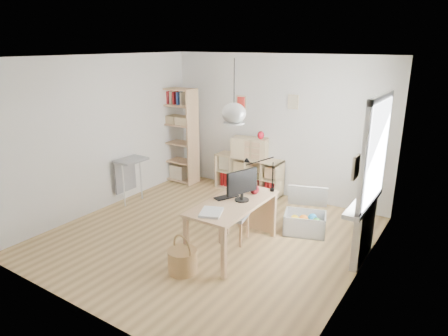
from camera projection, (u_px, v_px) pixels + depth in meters
The scene contains 20 objects.
ground at pixel (208, 236), 6.24m from camera, with size 4.50×4.50×0.00m, color tan.
room_shell at pixel (234, 113), 5.23m from camera, with size 4.50×4.50×4.50m.
window_unit at pixel (376, 152), 5.09m from camera, with size 0.07×1.16×1.46m.
radiator at pixel (364, 233), 5.45m from camera, with size 0.10×0.80×0.80m, color silver.
windowsill at pixel (363, 203), 5.35m from camera, with size 0.22×1.20×0.06m, color white.
desk at pixel (233, 208), 5.63m from camera, with size 0.70×1.50×0.75m.
cube_shelf at pixel (249, 177), 8.05m from camera, with size 1.40×0.38×0.72m.
tall_bookshelf at pixel (178, 132), 8.41m from camera, with size 0.80×0.38×2.00m.
side_table at pixel (129, 168), 7.38m from camera, with size 0.40×0.55×0.85m.
chair at pixel (235, 212), 6.01m from camera, with size 0.45×0.45×0.78m.
wicker_basket at pixel (183, 260), 5.21m from camera, with size 0.38×0.38×0.53m.
storage_chest at pixel (306, 218), 6.33m from camera, with size 0.84×0.89×0.68m.
monitor at pixel (242, 184), 5.57m from camera, with size 0.22×0.50×0.45m.
keyboard at pixel (226, 197), 5.75m from camera, with size 0.13×0.35×0.02m, color black.
task_lamp at pixel (258, 169), 5.97m from camera, with size 0.45×0.17×0.48m.
yarn_ball at pixel (255, 190), 5.86m from camera, with size 0.14×0.14×0.14m, color #46090E.
paper_tray at pixel (211, 212), 5.21m from camera, with size 0.27×0.33×0.03m, color white.
drawer_chest at pixel (250, 148), 7.81m from camera, with size 0.70×0.32×0.40m, color tan.
red_vase at pixel (261, 135), 7.61m from camera, with size 0.13×0.13×0.16m, color maroon.
potted_plant at pixel (370, 181), 5.58m from camera, with size 0.31×0.27×0.35m, color #306726.
Camera 1 is at (3.29, -4.57, 2.89)m, focal length 32.00 mm.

